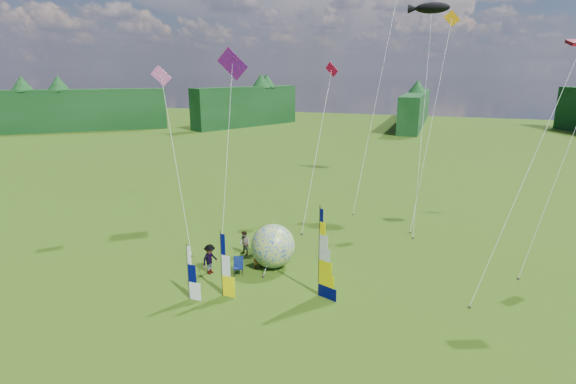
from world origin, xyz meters
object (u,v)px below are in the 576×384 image
(feather_banner_main, at_px, (319,253))
(side_banner_left, at_px, (222,265))
(kite_whale, at_px, (424,101))
(side_banner_far, at_px, (188,273))
(bol_inflatable, at_px, (273,246))
(spectator_a, at_px, (258,256))
(spectator_d, at_px, (257,243))
(spectator_b, at_px, (244,243))
(camp_chair, at_px, (238,266))
(spectator_c, at_px, (210,259))

(feather_banner_main, relative_size, side_banner_left, 1.39)
(side_banner_left, relative_size, kite_whale, 0.19)
(side_banner_far, xyz_separation_m, bol_inflatable, (2.78, 5.42, -0.15))
(spectator_a, distance_m, spectator_d, 2.41)
(bol_inflatable, xyz_separation_m, spectator_b, (-2.48, 1.09, -0.56))
(feather_banner_main, xyz_separation_m, kite_whale, (3.99, 17.41, 7.09))
(feather_banner_main, relative_size, side_banner_far, 1.63)
(side_banner_left, relative_size, side_banner_far, 1.18)
(spectator_d, xyz_separation_m, camp_chair, (0.20, -3.37, -0.24))
(side_banner_far, distance_m, spectator_b, 6.55)
(feather_banner_main, height_order, spectator_c, feather_banner_main)
(spectator_d, height_order, camp_chair, spectator_d)
(spectator_a, distance_m, spectator_c, 2.98)
(feather_banner_main, bearing_deg, spectator_a, 176.58)
(side_banner_left, distance_m, spectator_d, 6.13)
(bol_inflatable, relative_size, spectator_a, 1.59)
(side_banner_left, distance_m, spectator_a, 3.99)
(side_banner_left, distance_m, side_banner_far, 1.82)
(camp_chair, bearing_deg, side_banner_far, -130.92)
(spectator_c, bearing_deg, side_banner_far, -158.76)
(side_banner_far, distance_m, spectator_a, 5.26)
(feather_banner_main, bearing_deg, side_banner_far, -135.95)
(spectator_a, bearing_deg, kite_whale, 17.93)
(spectator_c, bearing_deg, spectator_d, -9.33)
(spectator_c, bearing_deg, kite_whale, -20.49)
(spectator_d, distance_m, kite_whale, 18.47)
(kite_whale, bearing_deg, bol_inflatable, -131.56)
(feather_banner_main, bearing_deg, spectator_d, 163.65)
(feather_banner_main, bearing_deg, spectator_b, 170.08)
(spectator_b, bearing_deg, camp_chair, -47.23)
(camp_chair, relative_size, kite_whale, 0.06)
(spectator_b, bearing_deg, feather_banner_main, -6.11)
(spectator_b, xyz_separation_m, camp_chair, (0.92, -2.89, -0.28))
(spectator_c, height_order, spectator_d, spectator_c)
(kite_whale, bearing_deg, side_banner_far, -131.42)
(spectator_a, relative_size, kite_whale, 0.09)
(bol_inflatable, bearing_deg, spectator_c, -146.22)
(spectator_c, bearing_deg, side_banner_left, -125.83)
(feather_banner_main, distance_m, bol_inflatable, 4.74)
(bol_inflatable, xyz_separation_m, spectator_d, (-1.76, 1.57, -0.60))
(side_banner_left, bearing_deg, spectator_a, 86.74)
(spectator_a, height_order, kite_whale, kite_whale)
(bol_inflatable, distance_m, spectator_a, 1.10)
(side_banner_left, xyz_separation_m, camp_chair, (-0.31, 2.66, -1.27))
(spectator_c, bearing_deg, feather_banner_main, -81.50)
(side_banner_far, distance_m, camp_chair, 3.94)
(feather_banner_main, height_order, bol_inflatable, feather_banner_main)
(spectator_d, bearing_deg, feather_banner_main, 169.92)
(spectator_a, xyz_separation_m, spectator_c, (-2.53, -1.57, 0.06))
(side_banner_left, bearing_deg, kite_whale, 69.23)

